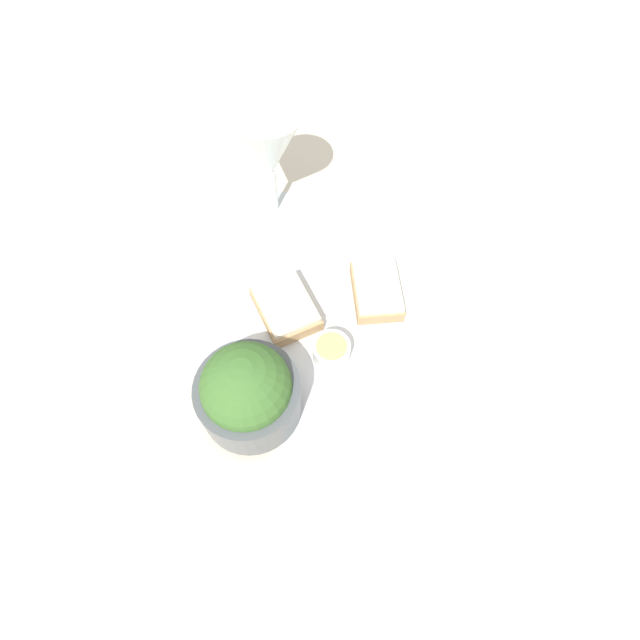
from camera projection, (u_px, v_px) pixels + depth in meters
The scene contains 8 objects.
ground_plane at pixel (320, 333), 0.64m from camera, with size 4.00×4.00×0.00m, color beige.
dinner_plate at pixel (320, 330), 0.63m from camera, with size 0.31×0.31×0.01m.
salad_bowl at pixel (248, 392), 0.54m from camera, with size 0.12×0.12×0.11m.
sauce_ramekin at pixel (331, 350), 0.59m from camera, with size 0.05×0.05×0.03m.
cheese_toast_near at pixel (286, 307), 0.62m from camera, with size 0.09×0.08×0.03m.
cheese_toast_far at pixel (375, 287), 0.64m from camera, with size 0.10×0.09×0.03m.
wine_glass at pixel (270, 147), 0.64m from camera, with size 0.09×0.09×0.17m.
napkin at pixel (511, 362), 0.61m from camera, with size 0.18×0.17×0.01m.
Camera 1 is at (-0.25, 0.17, 0.56)m, focal length 28.00 mm.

